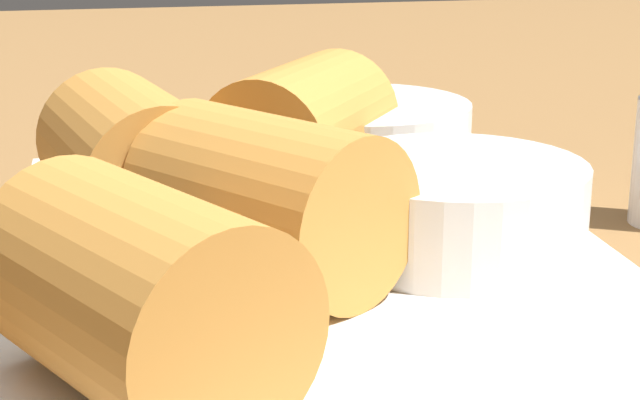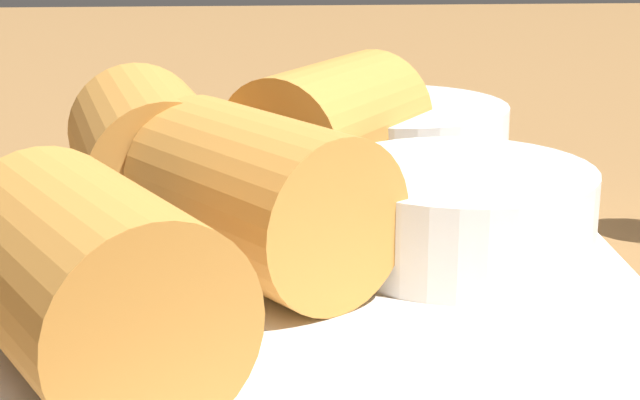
{
  "view_description": "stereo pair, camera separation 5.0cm",
  "coord_description": "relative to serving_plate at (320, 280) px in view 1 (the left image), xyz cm",
  "views": [
    {
      "loc": [
        37.17,
        -4.34,
        16.89
      ],
      "look_at": [
        1.6,
        2.72,
        5.82
      ],
      "focal_mm": 60.0,
      "sensor_mm": 36.0,
      "label": 1
    },
    {
      "loc": [
        37.8,
        0.63,
        16.89
      ],
      "look_at": [
        1.6,
        2.72,
        5.82
      ],
      "focal_mm": 60.0,
      "sensor_mm": 36.0,
      "label": 2
    }
  ],
  "objects": [
    {
      "name": "dipping_bowl_near",
      "position": [
        -0.27,
        5.09,
        2.55
      ],
      "size": [
        9.74,
        9.74,
        3.32
      ],
      "color": "white",
      "rests_on": "serving_plate"
    },
    {
      "name": "roll_front_right",
      "position": [
        1.19,
        -2.42,
        3.64
      ],
      "size": [
        10.21,
        9.64,
        5.8
      ],
      "color": "#C68438",
      "rests_on": "serving_plate"
    },
    {
      "name": "napkin",
      "position": [
        -26.33,
        -2.21,
        -0.46
      ],
      "size": [
        13.2,
        11.76,
        0.6
      ],
      "color": "white",
      "rests_on": "table_surface"
    },
    {
      "name": "roll_front_left",
      "position": [
        -8.85,
        1.2,
        3.64
      ],
      "size": [
        10.21,
        9.54,
        5.8
      ],
      "color": "#C68438",
      "rests_on": "serving_plate"
    },
    {
      "name": "dipping_bowl_far",
      "position": [
        -11.42,
        4.43,
        2.55
      ],
      "size": [
        9.74,
        9.74,
        3.32
      ],
      "color": "white",
      "rests_on": "serving_plate"
    },
    {
      "name": "roll_back_right",
      "position": [
        -5.31,
        -6.53,
        3.64
      ],
      "size": [
        9.89,
        7.59,
        5.8
      ],
      "color": "#C68438",
      "rests_on": "serving_plate"
    },
    {
      "name": "roll_back_left",
      "position": [
        8.77,
        -6.86,
        3.64
      ],
      "size": [
        10.16,
        9.14,
        5.8
      ],
      "color": "#C68438",
      "rests_on": "serving_plate"
    },
    {
      "name": "serving_plate",
      "position": [
        0.0,
        0.0,
        0.0
      ],
      "size": [
        34.08,
        22.05,
        1.5
      ],
      "color": "white",
      "rests_on": "table_surface"
    },
    {
      "name": "table_surface",
      "position": [
        -1.6,
        -2.72,
        -1.76
      ],
      "size": [
        180.0,
        140.0,
        2.0
      ],
      "color": "olive",
      "rests_on": "ground"
    }
  ]
}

